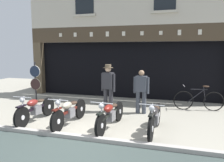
# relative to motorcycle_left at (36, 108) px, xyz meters

# --- Properties ---
(ground) EXTENTS (21.47, 22.00, 0.18)m
(ground) POSITION_rel_motorcycle_left_xyz_m (1.85, -1.97, -0.46)
(ground) COLOR #9B9687
(shop_facade) EXTENTS (9.77, 4.42, 5.90)m
(shop_facade) POSITION_rel_motorcycle_left_xyz_m (1.85, 6.05, 1.23)
(shop_facade) COLOR black
(shop_facade) RESTS_ON ground
(motorcycle_left) EXTENTS (0.62, 1.96, 0.92)m
(motorcycle_left) POSITION_rel_motorcycle_left_xyz_m (0.00, 0.00, 0.00)
(motorcycle_left) COLOR black
(motorcycle_left) RESTS_ON ground
(motorcycle_center_left) EXTENTS (0.62, 2.03, 0.91)m
(motorcycle_center_left) POSITION_rel_motorcycle_left_xyz_m (1.17, 0.01, 0.00)
(motorcycle_center_left) COLOR black
(motorcycle_center_left) RESTS_ON ground
(motorcycle_center) EXTENTS (0.62, 2.07, 0.91)m
(motorcycle_center) POSITION_rel_motorcycle_left_xyz_m (2.43, 0.07, -0.00)
(motorcycle_center) COLOR black
(motorcycle_center) RESTS_ON ground
(motorcycle_center_right) EXTENTS (0.62, 1.98, 0.93)m
(motorcycle_center_right) POSITION_rel_motorcycle_left_xyz_m (3.68, 0.07, 0.01)
(motorcycle_center_right) COLOR black
(motorcycle_center_right) RESTS_ON ground
(salesman_left) EXTENTS (0.55, 0.36, 1.73)m
(salesman_left) POSITION_rel_motorcycle_left_xyz_m (1.84, 1.72, 0.55)
(salesman_left) COLOR #2D2D33
(salesman_left) RESTS_ON ground
(shopkeeper_center) EXTENTS (0.56, 0.25, 1.54)m
(shopkeeper_center) POSITION_rel_motorcycle_left_xyz_m (3.01, 1.89, 0.43)
(shopkeeper_center) COLOR #3D424C
(shopkeeper_center) RESTS_ON ground
(tyre_sign_pole) EXTENTS (0.53, 0.06, 1.71)m
(tyre_sign_pole) POSITION_rel_motorcycle_left_xyz_m (-1.95, 2.78, 0.55)
(tyre_sign_pole) COLOR #232328
(tyre_sign_pole) RESTS_ON ground
(advert_board_near) EXTENTS (0.74, 0.03, 0.93)m
(advert_board_near) POSITION_rel_motorcycle_left_xyz_m (3.83, 4.42, 1.19)
(advert_board_near) COLOR silver
(leaning_bicycle) EXTENTS (1.80, 0.50, 0.95)m
(leaning_bicycle) POSITION_rel_motorcycle_left_xyz_m (5.00, 2.93, -0.04)
(leaning_bicycle) COLOR black
(leaning_bicycle) RESTS_ON ground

